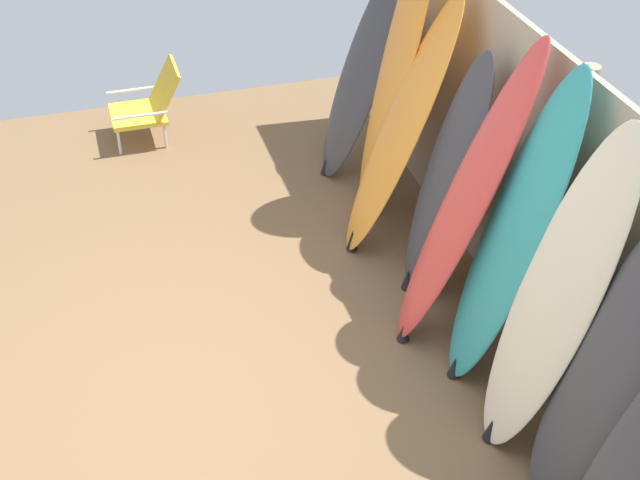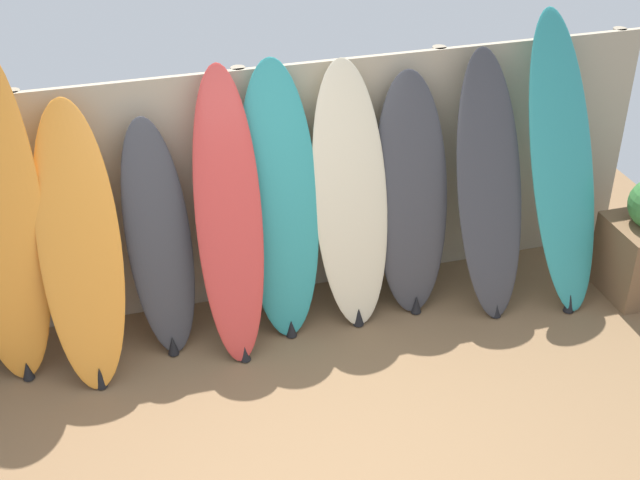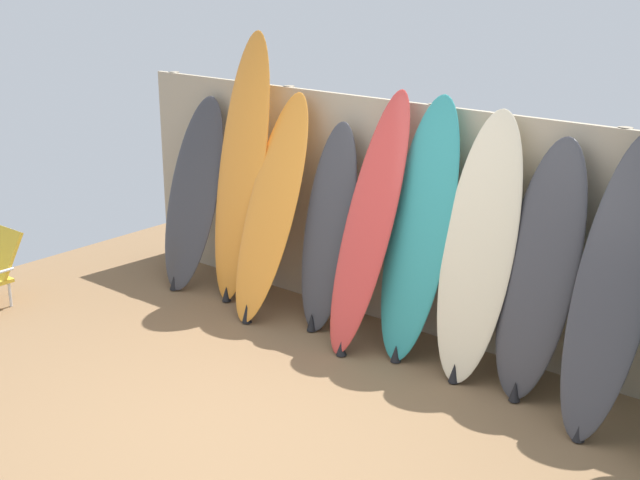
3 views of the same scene
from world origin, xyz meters
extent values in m
plane|color=brown|center=(0.00, 0.00, 0.00)|extent=(7.68, 7.68, 0.00)
cube|color=tan|center=(0.00, 2.00, 0.90)|extent=(6.08, 0.04, 1.80)
cylinder|color=gray|center=(-2.88, 2.04, 0.90)|extent=(0.10, 0.10, 1.80)
cylinder|color=gray|center=(-1.44, 2.04, 0.90)|extent=(0.10, 0.10, 1.80)
cylinder|color=gray|center=(0.00, 2.04, 0.90)|extent=(0.10, 0.10, 1.80)
cylinder|color=gray|center=(1.44, 2.04, 0.90)|extent=(0.10, 0.10, 1.80)
ellipsoid|color=#38383D|center=(-2.19, 1.61, 0.84)|extent=(0.62, 0.73, 1.67)
cone|color=black|center=(-2.19, 1.32, 0.07)|extent=(0.08, 0.08, 0.12)
ellipsoid|color=orange|center=(-1.64, 1.65, 1.13)|extent=(0.61, 0.58, 2.27)
cone|color=black|center=(-1.64, 1.43, 0.07)|extent=(0.08, 0.08, 0.13)
ellipsoid|color=orange|center=(-1.18, 1.52, 0.90)|extent=(0.56, 0.76, 1.81)
cone|color=black|center=(-1.18, 1.21, 0.09)|extent=(0.08, 0.08, 0.15)
ellipsoid|color=#38383D|center=(-0.67, 1.63, 0.81)|extent=(0.49, 0.54, 1.63)
cone|color=black|center=(-0.67, 1.42, 0.08)|extent=(0.08, 0.08, 0.14)
ellipsoid|color=#D13D38|center=(-0.20, 1.54, 0.96)|extent=(0.51, 0.79, 1.92)
cone|color=black|center=(-0.20, 1.22, 0.07)|extent=(0.08, 0.08, 0.11)
ellipsoid|color=teal|center=(0.17, 1.64, 0.96)|extent=(0.56, 0.62, 1.92)
cone|color=black|center=(0.17, 1.39, 0.07)|extent=(0.08, 0.08, 0.13)
ellipsoid|color=beige|center=(0.67, 1.63, 0.93)|extent=(0.55, 0.59, 1.87)
cone|color=black|center=(0.67, 1.38, 0.08)|extent=(0.08, 0.08, 0.14)
ellipsoid|color=#38383D|center=(1.12, 1.64, 0.87)|extent=(0.59, 0.59, 1.74)
cone|color=black|center=(1.12, 1.41, 0.08)|extent=(0.08, 0.08, 0.14)
ellipsoid|color=#38383D|center=(1.67, 1.52, 0.93)|extent=(0.51, 0.75, 1.85)
cone|color=black|center=(1.67, 1.20, 0.07)|extent=(0.08, 0.08, 0.11)
cylinder|color=silver|center=(-2.97, 0.18, 0.11)|extent=(0.02, 0.02, 0.22)
camera|label=1|loc=(3.54, -0.42, 3.69)|focal=50.00mm
camera|label=2|loc=(-1.04, -3.51, 3.93)|focal=50.00mm
camera|label=3|loc=(3.55, -3.51, 2.86)|focal=50.00mm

